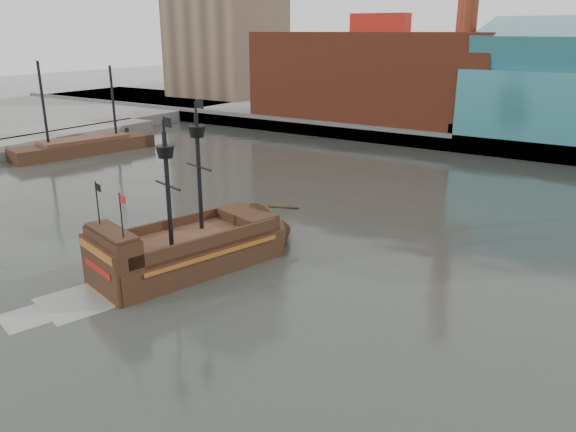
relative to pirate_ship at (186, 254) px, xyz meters
The scene contains 6 objects.
ground 11.72m from the pirate_ship, 46.28° to the right, with size 400.00×400.00×0.00m, color #262824.
promenade_far 83.97m from the pirate_ship, 84.50° to the left, with size 220.00×60.00×2.00m, color slate.
seawall 54.67m from the pirate_ship, 81.53° to the left, with size 220.00×1.00×2.60m, color #4C4C49.
pier 54.41m from the pirate_ship, 156.63° to the left, with size 6.00×40.00×2.00m, color slate.
pirate_ship is the anchor object (origin of this frame).
docked_vessel 47.51m from the pirate_ship, 151.15° to the left, with size 9.07×21.12×14.01m.
Camera 1 is at (19.96, -20.23, 17.25)m, focal length 35.00 mm.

